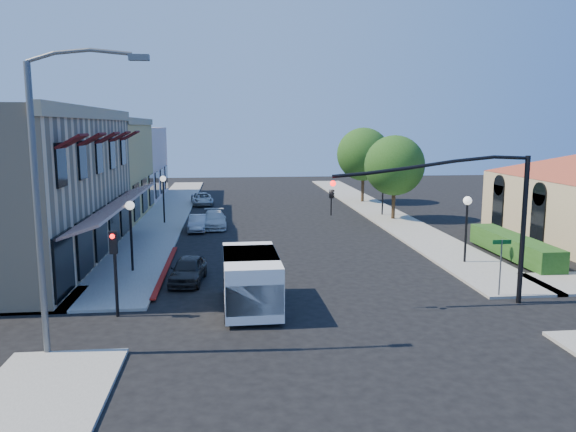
{
  "coord_description": "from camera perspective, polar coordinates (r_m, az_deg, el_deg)",
  "views": [
    {
      "loc": [
        -3.71,
        -19.49,
        7.14
      ],
      "look_at": [
        -0.74,
        8.65,
        2.6
      ],
      "focal_mm": 35.0,
      "sensor_mm": 36.0,
      "label": 1
    }
  ],
  "objects": [
    {
      "name": "parked_car_b",
      "position": [
        39.11,
        -9.19,
        -0.71
      ],
      "size": [
        1.15,
        3.29,
        1.09
      ],
      "primitive_type": "imported",
      "rotation": [
        0.0,
        0.0,
        -0.0
      ],
      "color": "#9C9EA0",
      "rests_on": "ground"
    },
    {
      "name": "hedge",
      "position": [
        33.17,
        21.88,
        -3.99
      ],
      "size": [
        1.4,
        8.0,
        1.1
      ],
      "primitive_type": "cube",
      "color": "#204A15",
      "rests_on": "ground"
    },
    {
      "name": "lamppost_right_near",
      "position": [
        30.4,
        17.72,
        0.35
      ],
      "size": [
        0.44,
        0.44,
        3.57
      ],
      "color": "black",
      "rests_on": "ground"
    },
    {
      "name": "white_van",
      "position": [
        22.25,
        -3.79,
        -6.25
      ],
      "size": [
        2.25,
        4.94,
        2.17
      ],
      "color": "white",
      "rests_on": "ground"
    },
    {
      "name": "sidewalk_right",
      "position": [
        48.65,
        8.88,
        0.64
      ],
      "size": [
        3.5,
        50.0,
        0.12
      ],
      "primitive_type": "cube",
      "color": "gray",
      "rests_on": "ground"
    },
    {
      "name": "pink_stucco_building",
      "position": [
        58.8,
        -17.66,
        5.14
      ],
      "size": [
        10.0,
        12.0,
        7.0
      ],
      "primitive_type": "cube",
      "color": "beige",
      "rests_on": "ground"
    },
    {
      "name": "lamppost_left_far",
      "position": [
        42.0,
        -12.56,
        2.88
      ],
      "size": [
        0.44,
        0.44,
        3.57
      ],
      "color": "black",
      "rests_on": "ground"
    },
    {
      "name": "street_tree_b",
      "position": [
        53.05,
        7.66,
        6.23
      ],
      "size": [
        4.94,
        4.94,
        7.02
      ],
      "color": "#302213",
      "rests_on": "ground"
    },
    {
      "name": "street_name_sign",
      "position": [
        25.01,
        20.82,
        -4.06
      ],
      "size": [
        0.8,
        0.06,
        2.5
      ],
      "color": "#595B5E",
      "rests_on": "ground"
    },
    {
      "name": "ground",
      "position": [
        21.09,
        4.54,
        -10.71
      ],
      "size": [
        120.0,
        120.0,
        0.0
      ],
      "primitive_type": "plane",
      "color": "black",
      "rests_on": "ground"
    },
    {
      "name": "sidewalk_left",
      "position": [
        47.3,
        -12.08,
        0.3
      ],
      "size": [
        3.5,
        50.0,
        0.12
      ],
      "primitive_type": "cube",
      "color": "gray",
      "rests_on": "ground"
    },
    {
      "name": "corner_brick_building",
      "position": [
        32.82,
        -26.99,
        2.64
      ],
      "size": [
        11.77,
        18.2,
        8.1
      ],
      "color": "#CEB28B",
      "rests_on": "ground"
    },
    {
      "name": "curb_red_strip",
      "position": [
        28.58,
        -12.3,
        -5.57
      ],
      "size": [
        0.25,
        10.0,
        0.06
      ],
      "primitive_type": "cube",
      "color": "maroon",
      "rests_on": "ground"
    },
    {
      "name": "street_tree_a",
      "position": [
        43.43,
        10.77,
        5.07
      ],
      "size": [
        4.56,
        4.56,
        6.48
      ],
      "color": "#302213",
      "rests_on": "ground"
    },
    {
      "name": "parked_car_d",
      "position": [
        51.97,
        -8.73,
        1.73
      ],
      "size": [
        2.29,
        4.16,
        1.1
      ],
      "primitive_type": "imported",
      "rotation": [
        0.0,
        0.0,
        0.12
      ],
      "color": "#AAAEAF",
      "rests_on": "ground"
    },
    {
      "name": "lamppost_left_near",
      "position": [
        28.25,
        -15.72,
        -0.2
      ],
      "size": [
        0.44,
        0.44,
        3.57
      ],
      "color": "black",
      "rests_on": "ground"
    },
    {
      "name": "secondary_signal",
      "position": [
        21.87,
        -17.23,
        -4.04
      ],
      "size": [
        0.28,
        0.42,
        3.32
      ],
      "color": "black",
      "rests_on": "ground"
    },
    {
      "name": "parked_car_c",
      "position": [
        40.04,
        -7.51,
        -0.37
      ],
      "size": [
        1.78,
        4.14,
        1.19
      ],
      "primitive_type": "imported",
      "rotation": [
        0.0,
        0.0,
        0.03
      ],
      "color": "silver",
      "rests_on": "ground"
    },
    {
      "name": "lamppost_right_far",
      "position": [
        45.38,
        9.63,
        3.42
      ],
      "size": [
        0.44,
        0.44,
        3.57
      ],
      "color": "black",
      "rests_on": "ground"
    },
    {
      "name": "yellow_stucco_building",
      "position": [
        47.11,
        -20.57,
        4.47
      ],
      "size": [
        10.0,
        12.0,
        7.6
      ],
      "primitive_type": "cube",
      "color": "tan",
      "rests_on": "ground"
    },
    {
      "name": "parked_car_a",
      "position": [
        26.39,
        -10.12,
        -5.39
      ],
      "size": [
        1.79,
        3.64,
        1.19
      ],
      "primitive_type": "imported",
      "rotation": [
        0.0,
        0.0,
        -0.11
      ],
      "color": "black",
      "rests_on": "ground"
    },
    {
      "name": "cobra_streetlight",
      "position": [
        18.41,
        -23.21,
        2.54
      ],
      "size": [
        3.6,
        0.25,
        9.31
      ],
      "color": "#595B5E",
      "rests_on": "ground"
    },
    {
      "name": "signal_mast_arm",
      "position": [
        23.26,
        18.31,
        1.11
      ],
      "size": [
        8.01,
        0.39,
        6.0
      ],
      "color": "black",
      "rests_on": "ground"
    }
  ]
}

